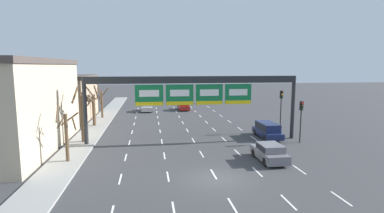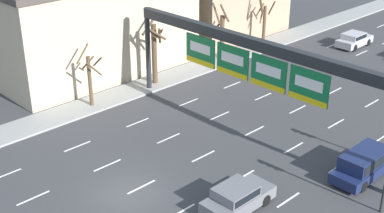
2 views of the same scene
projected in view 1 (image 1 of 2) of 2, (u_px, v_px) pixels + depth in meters
ground_plane at (217, 179)px, 20.63m from camera, size 220.00×220.00×0.00m
sidewalk_left at (43, 188)px, 19.03m from camera, size 2.80×110.00×0.15m
lane_dashes at (190, 135)px, 33.87m from camera, size 13.32×67.00×0.01m
sign_gantry at (194, 87)px, 30.14m from camera, size 21.80×0.70×6.74m
building_far at (41, 98)px, 43.23m from camera, size 14.14×12.40×6.41m
car_silver at (147, 107)px, 51.40m from camera, size 1.87×4.24×1.41m
suv_navy at (267, 129)px, 32.56m from camera, size 1.85×4.79×1.66m
car_red at (184, 106)px, 53.04m from camera, size 1.80×4.45×1.50m
car_grey at (270, 152)px, 24.53m from camera, size 1.88×4.19×1.46m
traffic_light_near_gantry at (301, 113)px, 30.15m from camera, size 0.30×0.35×4.24m
traffic_light_mid_block at (281, 103)px, 35.05m from camera, size 0.30×0.35×4.90m
tree_bare_closest at (66, 133)px, 23.92m from camera, size 1.61×1.61×4.62m
tree_bare_second at (94, 107)px, 38.24m from camera, size 1.55×1.70×5.20m
tree_bare_third at (83, 112)px, 29.97m from camera, size 2.14×2.10×5.59m
tree_bare_furthest at (101, 101)px, 44.17m from camera, size 1.77×1.77×5.34m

